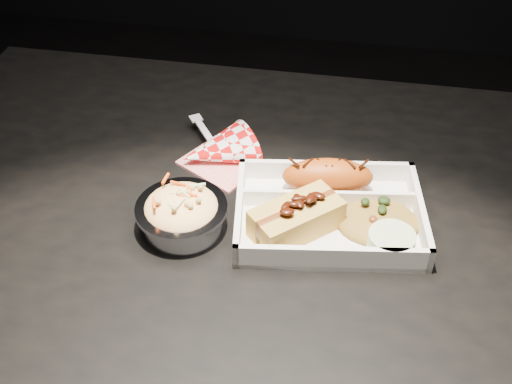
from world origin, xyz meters
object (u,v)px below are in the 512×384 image
at_px(dining_table, 278,265).
at_px(napkin_fork, 216,151).
at_px(food_tray, 328,216).
at_px(foil_coleslaw_cup, 182,212).
at_px(fried_pastry, 328,177).
at_px(hotdog, 296,216).

xyz_separation_m(dining_table, napkin_fork, (-0.12, 0.12, 0.11)).
relative_size(food_tray, foil_coleslaw_cup, 2.24).
height_order(dining_table, fried_pastry, fried_pastry).
height_order(food_tray, napkin_fork, napkin_fork).
bearing_deg(fried_pastry, foil_coleslaw_cup, -150.89).
distance_m(dining_table, napkin_fork, 0.20).
height_order(fried_pastry, foil_coleslaw_cup, foil_coleslaw_cup).
relative_size(dining_table, foil_coleslaw_cup, 9.83).
relative_size(food_tray, fried_pastry, 2.15).
height_order(food_tray, foil_coleslaw_cup, foil_coleslaw_cup).
bearing_deg(napkin_fork, foil_coleslaw_cup, -38.40).
xyz_separation_m(foil_coleslaw_cup, napkin_fork, (0.01, 0.16, -0.01)).
distance_m(fried_pastry, napkin_fork, 0.18).
bearing_deg(hotdog, napkin_fork, 91.96).
height_order(hotdog, napkin_fork, napkin_fork).
bearing_deg(napkin_fork, dining_table, 10.13).
height_order(dining_table, food_tray, food_tray).
bearing_deg(food_tray, fried_pastry, 90.00).
xyz_separation_m(hotdog, foil_coleslaw_cup, (-0.15, -0.01, -0.00)).
bearing_deg(dining_table, food_tray, 7.57).
distance_m(food_tray, napkin_fork, 0.21).
bearing_deg(napkin_fork, food_tray, 24.67).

